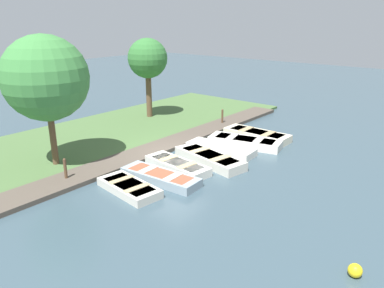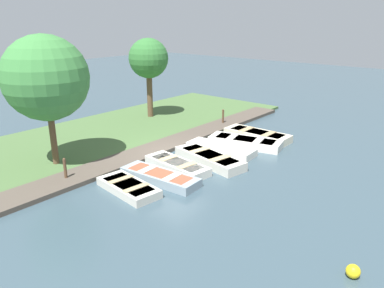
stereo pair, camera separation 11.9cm
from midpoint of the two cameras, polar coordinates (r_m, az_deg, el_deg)
name	(u,v)px [view 2 (the right image)]	position (r m, az deg, el deg)	size (l,w,h in m)	color
ground_plane	(175,157)	(17.34, -2.38, -2.04)	(80.00, 80.00, 0.00)	#384C56
shore_bank	(107,135)	(20.84, -12.63, 1.32)	(8.00, 24.00, 0.14)	#476638
dock_walkway	(155,149)	(18.19, -5.55, -0.79)	(1.50, 21.50, 0.18)	#51473D
rowboat_0	(128,187)	(14.16, -9.43, -6.51)	(2.77, 1.44, 0.34)	beige
rowboat_1	(160,177)	(14.86, -4.70, -4.99)	(3.43, 1.29, 0.36)	#8C9EA8
rowboat_2	(177,165)	(15.90, -2.09, -3.28)	(3.17, 1.33, 0.38)	silver
rowboat_3	(209,158)	(16.63, 2.87, -2.18)	(3.70, 1.80, 0.43)	beige
rowboat_4	(221,149)	(17.96, 4.60, -0.73)	(3.41, 1.38, 0.37)	silver
rowboat_5	(245,142)	(18.98, 8.30, 0.30)	(3.78, 2.03, 0.42)	silver
rowboat_6	(257,135)	(20.21, 10.08, 1.36)	(3.54, 1.23, 0.43)	beige
mooring_post_near	(65,170)	(15.39, -18.54, -3.77)	(0.12, 0.12, 1.01)	brown
mooring_post_far	(223,117)	(22.38, 4.90, 4.07)	(0.12, 0.12, 1.01)	brown
buoy	(353,271)	(10.59, 23.65, -17.34)	(0.36, 0.36, 0.36)	yellow
park_tree_far_left	(46,78)	(16.35, -21.19, 9.31)	(3.48, 3.48, 5.57)	brown
park_tree_left	(148,59)	(23.54, -6.50, 12.72)	(2.42, 2.42, 5.00)	brown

